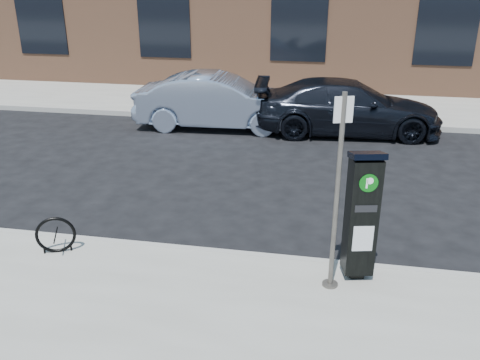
% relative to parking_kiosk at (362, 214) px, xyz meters
% --- Properties ---
extents(ground, '(120.00, 120.00, 0.00)m').
position_rel_parking_kiosk_xyz_m(ground, '(-1.88, 0.35, -1.13)').
color(ground, black).
rests_on(ground, ground).
extents(sidewalk_far, '(60.00, 12.00, 0.15)m').
position_rel_parking_kiosk_xyz_m(sidewalk_far, '(-1.88, 14.35, -1.06)').
color(sidewalk_far, gray).
rests_on(sidewalk_far, ground).
extents(curb_near, '(60.00, 0.12, 0.16)m').
position_rel_parking_kiosk_xyz_m(curb_near, '(-1.88, 0.33, -1.06)').
color(curb_near, '#9E9B93').
rests_on(curb_near, ground).
extents(curb_far, '(60.00, 0.12, 0.16)m').
position_rel_parking_kiosk_xyz_m(curb_far, '(-1.88, 8.37, -1.06)').
color(curb_far, '#9E9B93').
rests_on(curb_far, ground).
extents(parking_kiosk, '(0.51, 0.47, 1.92)m').
position_rel_parking_kiosk_xyz_m(parking_kiosk, '(0.00, 0.00, 0.00)').
color(parking_kiosk, black).
rests_on(parking_kiosk, sidewalk_near).
extents(sign_pole, '(0.24, 0.22, 2.73)m').
position_rel_parking_kiosk_xyz_m(sign_pole, '(-0.36, -0.31, 0.37)').
color(sign_pole, '#4B4742').
rests_on(sign_pole, sidewalk_near).
extents(bike_rack, '(0.58, 0.29, 0.61)m').
position_rel_parking_kiosk_xyz_m(bike_rack, '(-4.57, -0.17, -0.69)').
color(bike_rack, black).
rests_on(bike_rack, sidewalk_near).
extents(car_silver, '(4.83, 1.91, 1.56)m').
position_rel_parking_kiosk_xyz_m(car_silver, '(-3.75, 7.61, -0.35)').
color(car_silver, '#9DADC8').
rests_on(car_silver, ground).
extents(car_dark, '(5.30, 2.52, 1.49)m').
position_rel_parking_kiosk_xyz_m(car_dark, '(-0.09, 7.75, -0.39)').
color(car_dark, black).
rests_on(car_dark, ground).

